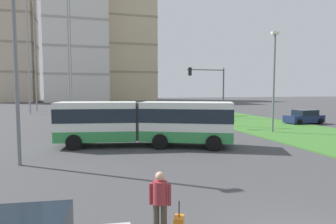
# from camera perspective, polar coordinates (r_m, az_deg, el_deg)

# --- Properties ---
(articulated_bus) EXTENTS (11.87, 5.75, 3.00)m
(articulated_bus) POSITION_cam_1_polar(r_m,az_deg,el_deg) (19.49, -4.60, -1.97)
(articulated_bus) COLOR silver
(articulated_bus) RESTS_ON ground
(car_grey_wagon) EXTENTS (4.50, 2.24, 1.58)m
(car_grey_wagon) POSITION_cam_1_polar(r_m,az_deg,el_deg) (27.44, -17.33, -2.20)
(car_grey_wagon) COLOR slate
(car_grey_wagon) RESTS_ON ground
(car_navy_sedan) EXTENTS (4.54, 2.34, 1.58)m
(car_navy_sedan) POSITION_cam_1_polar(r_m,az_deg,el_deg) (35.70, 25.38, -0.93)
(car_navy_sedan) COLOR #19234C
(car_navy_sedan) RESTS_ON ground
(pedestrian_crossing) EXTENTS (0.54, 0.36, 1.74)m
(pedestrian_crossing) POSITION_cam_1_polar(r_m,az_deg,el_deg) (7.71, -1.59, -17.01)
(pedestrian_crossing) COLOR #4C4238
(pedestrian_crossing) RESTS_ON ground
(traffic_light_far_right) EXTENTS (4.06, 0.28, 6.03)m
(traffic_light_far_right) POSITION_cam_1_polar(r_m,az_deg,el_deg) (29.79, 8.64, 5.03)
(traffic_light_far_right) COLOR #474C51
(traffic_light_far_right) RESTS_ON ground
(streetlight_left) EXTENTS (0.70, 0.28, 9.52)m
(streetlight_left) POSITION_cam_1_polar(r_m,az_deg,el_deg) (16.26, -27.95, 8.80)
(streetlight_left) COLOR slate
(streetlight_left) RESTS_ON ground
(streetlight_median) EXTENTS (0.70, 0.28, 8.84)m
(streetlight_median) POSITION_cam_1_polar(r_m,az_deg,el_deg) (27.07, 20.25, 6.36)
(streetlight_median) COLOR slate
(streetlight_median) RESTS_ON ground
(apartment_tower_west) EXTENTS (16.76, 14.23, 53.63)m
(apartment_tower_west) POSITION_cam_1_polar(r_m,az_deg,el_deg) (108.42, -29.46, 16.11)
(apartment_tower_west) COLOR #C6B299
(apartment_tower_west) RESTS_ON ground
(apartment_tower_westcentre) EXTENTS (19.35, 19.05, 41.55)m
(apartment_tower_westcentre) POSITION_cam_1_polar(r_m,az_deg,el_deg) (102.42, -17.48, 13.76)
(apartment_tower_westcentre) COLOR silver
(apartment_tower_westcentre) RESTS_ON ground
(apartment_tower_centre) EXTENTS (19.14, 14.90, 39.44)m
(apartment_tower_centre) POSITION_cam_1_polar(r_m,az_deg,el_deg) (111.89, -7.79, 12.56)
(apartment_tower_centre) COLOR beige
(apartment_tower_centre) RESTS_ON ground
(transmission_pylon) EXTENTS (9.00, 6.24, 29.61)m
(transmission_pylon) POSITION_cam_1_polar(r_m,az_deg,el_deg) (54.65, -22.37, 17.21)
(transmission_pylon) COLOR gray
(transmission_pylon) RESTS_ON ground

